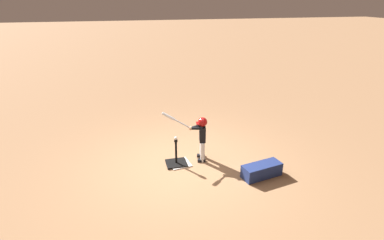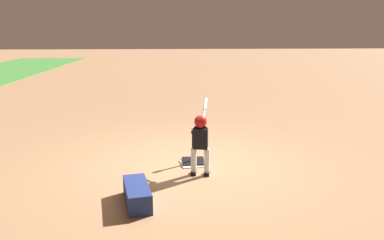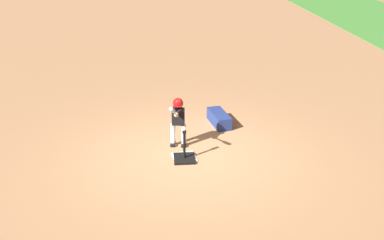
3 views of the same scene
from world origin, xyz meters
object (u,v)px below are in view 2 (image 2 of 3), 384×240
batting_tee (193,159)px  baseball (193,129)px  batter_child (201,137)px  equipment_bag (137,194)px

batting_tee → baseball: 0.57m
batting_tee → batter_child: size_ratio=0.51×
batting_tee → equipment_bag: (-1.63, 0.90, 0.06)m
batter_child → equipment_bag: (-1.06, 0.99, -0.52)m
batter_child → baseball: bearing=8.7°
equipment_bag → baseball: bearing=-40.1°
batting_tee → batter_child: 0.82m
batting_tee → equipment_bag: size_ratio=0.72×
baseball → equipment_bag: 1.93m
batting_tee → batter_child: bearing=-171.3°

